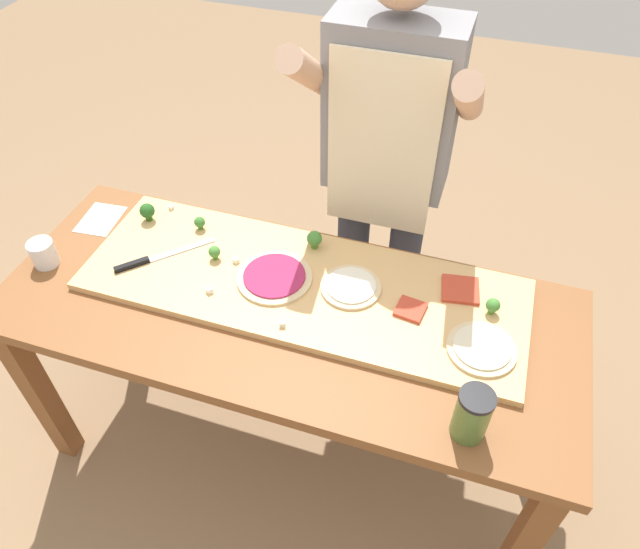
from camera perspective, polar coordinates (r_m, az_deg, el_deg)
ground_plane at (r=2.41m, az=-2.56°, el=-15.70°), size 8.00×8.00×0.00m
prep_table at (r=1.85m, az=-3.23°, el=-5.43°), size 1.75×0.71×0.79m
cutting_board at (r=1.81m, az=-1.75°, el=-1.01°), size 1.36×0.46×0.02m
chefs_knife at (r=1.94m, az=-16.02°, el=1.45°), size 0.24×0.25×0.02m
pizza_whole_beet_magenta at (r=1.81m, az=-4.43°, el=-0.23°), size 0.23×0.23×0.02m
pizza_whole_cheese_artichoke at (r=1.68m, az=15.37°, el=-6.83°), size 0.19×0.19×0.02m
pizza_whole_white_garlic at (r=1.78m, az=3.00°, el=-1.17°), size 0.18×0.18×0.02m
pizza_slice_near_left at (r=1.73m, az=8.74°, el=-3.35°), size 0.09×0.09×0.01m
pizza_slice_far_left at (r=1.82m, az=13.42°, el=-1.42°), size 0.13×0.13×0.01m
broccoli_floret_center_left at (r=1.76m, az=16.37°, el=-2.90°), size 0.04×0.04×0.05m
broccoli_floret_front_right at (r=2.07m, az=-16.36°, el=5.89°), size 0.05×0.05×0.06m
broccoli_floret_back_mid at (r=1.88m, az=-0.54°, el=3.46°), size 0.05×0.05×0.06m
broccoli_floret_back_left at (r=1.88m, az=-10.17°, el=2.15°), size 0.04×0.04×0.05m
broccoli_floret_front_mid at (r=2.00m, az=-11.55°, el=4.95°), size 0.04×0.04×0.05m
cheese_crumble_a at (r=1.87m, az=-8.13°, el=1.35°), size 0.02×0.02×0.02m
cheese_crumble_b at (r=1.68m, az=-3.66°, el=-4.77°), size 0.02×0.02×0.02m
cheese_crumble_c at (r=2.12m, az=-14.19°, el=6.30°), size 0.02×0.02×0.01m
cheese_crumble_d at (r=1.79m, az=-10.64°, el=-1.52°), size 0.02×0.02×0.02m
flour_cup at (r=2.06m, az=-25.14°, el=1.77°), size 0.08×0.08×0.09m
sauce_jar at (r=1.50m, az=14.48°, el=-12.98°), size 0.09×0.09×0.15m
recipe_note at (r=2.19m, az=-20.45°, el=5.03°), size 0.14×0.17×0.00m
cook_center at (r=1.99m, az=6.45°, el=11.23°), size 0.54×0.39×1.67m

